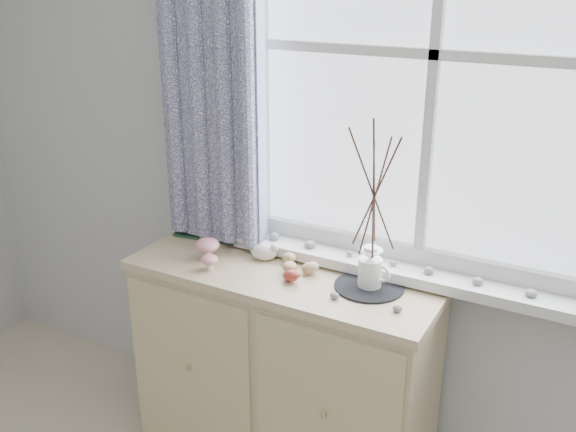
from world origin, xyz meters
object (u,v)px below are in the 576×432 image
(twig_pitcher, at_px, (374,190))
(toadstool_cluster, at_px, (208,249))
(botanical_book, at_px, (207,211))
(sideboard, at_px, (282,367))

(twig_pitcher, bearing_deg, toadstool_cluster, -153.59)
(botanical_book, distance_m, twig_pitcher, 0.79)
(twig_pitcher, bearing_deg, botanical_book, -168.75)
(sideboard, xyz_separation_m, botanical_book, (-0.42, 0.11, 0.55))
(botanical_book, relative_size, toadstool_cluster, 2.46)
(sideboard, height_order, twig_pitcher, twig_pitcher)
(botanical_book, bearing_deg, sideboard, -23.76)
(botanical_book, bearing_deg, toadstool_cluster, -62.73)
(twig_pitcher, bearing_deg, sideboard, -156.17)
(toadstool_cluster, bearing_deg, sideboard, 12.43)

